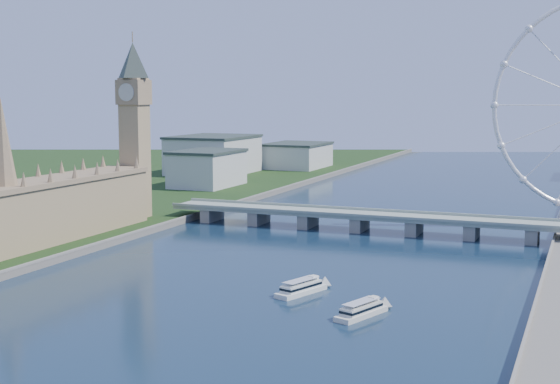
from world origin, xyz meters
The scene contains 6 objects.
parliament_range centered at (-128.00, 170.00, 18.48)m, with size 24.00×200.00×70.00m.
big_ben centered at (-128.00, 278.00, 66.57)m, with size 20.02×20.02×110.00m.
westminster_bridge centered at (0.00, 300.00, 6.63)m, with size 220.00×22.00×9.50m.
city_skyline centered at (39.22, 560.08, 16.96)m, with size 505.00×280.00×32.00m.
tour_boat_near centered at (17.55, 160.93, 0.00)m, with size 6.75×26.57×5.84m, color silver, non-canonical shape.
tour_boat_far centered at (46.69, 140.52, 0.00)m, with size 6.57×25.93×5.69m, color silver, non-canonical shape.
Camera 1 is at (116.29, -105.18, 74.17)m, focal length 50.00 mm.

